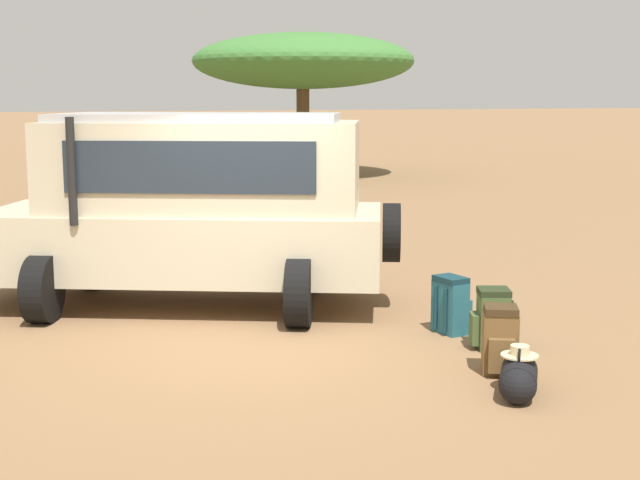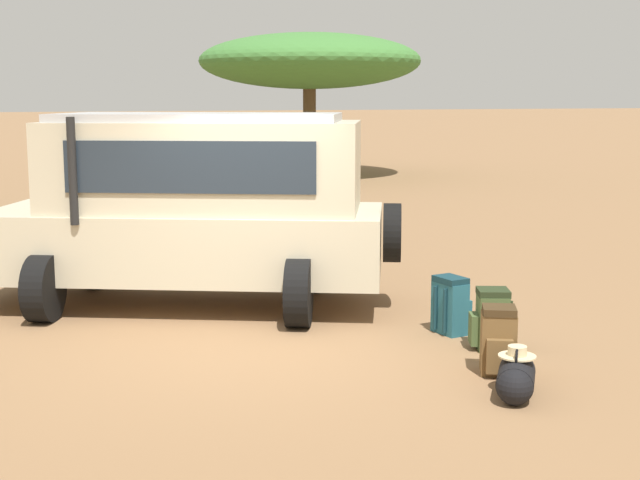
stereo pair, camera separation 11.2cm
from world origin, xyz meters
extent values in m
plane|color=olive|center=(0.00, 0.00, 0.00)|extent=(320.00, 320.00, 0.00)
cube|color=beige|center=(-0.10, 2.14, 0.82)|extent=(5.22, 3.97, 0.84)
cube|color=beige|center=(0.12, 2.03, 1.79)|extent=(4.21, 3.36, 1.10)
cube|color=#232D38|center=(-1.22, 2.74, 1.74)|extent=(0.78, 1.41, 0.77)
cube|color=#232D38|center=(-0.30, 1.23, 1.84)|extent=(2.62, 1.41, 0.60)
cube|color=#232D38|center=(0.55, 2.82, 1.84)|extent=(2.62, 1.41, 0.60)
cube|color=#B7B7B7|center=(0.08, 2.05, 2.39)|extent=(3.83, 3.11, 0.10)
cylinder|color=black|center=(-1.52, 1.80, 1.79)|extent=(0.10, 0.10, 1.25)
cylinder|color=black|center=(-1.89, 1.99, 0.40)|extent=(0.62, 0.84, 0.80)
cylinder|color=black|center=(-0.99, 3.71, 0.40)|extent=(0.62, 0.84, 0.80)
cylinder|color=black|center=(0.79, 0.58, 0.40)|extent=(0.62, 0.84, 0.80)
cylinder|color=black|center=(1.70, 2.29, 0.40)|extent=(0.62, 0.84, 0.80)
cylinder|color=black|center=(2.19, 0.93, 0.97)|extent=(0.54, 0.75, 0.74)
cube|color=brown|center=(1.89, -1.83, 0.30)|extent=(0.44, 0.43, 0.60)
cube|color=brown|center=(1.80, -2.00, 0.22)|extent=(0.25, 0.19, 0.33)
cube|color=#3A2A16|center=(1.89, -1.83, 0.63)|extent=(0.43, 0.43, 0.07)
cylinder|color=#3A2A16|center=(2.04, -1.72, 0.30)|extent=(0.04, 0.04, 0.51)
cylinder|color=#3A2A16|center=(1.91, -1.65, 0.30)|extent=(0.04, 0.04, 0.51)
cube|color=#42562D|center=(2.32, -1.10, 0.29)|extent=(0.42, 0.44, 0.58)
cube|color=#42562D|center=(2.14, -1.02, 0.22)|extent=(0.18, 0.27, 0.32)
cube|color=#242F19|center=(2.32, -1.10, 0.61)|extent=(0.43, 0.43, 0.07)
cylinder|color=#242F19|center=(2.44, -1.25, 0.29)|extent=(0.04, 0.04, 0.50)
cylinder|color=#242F19|center=(2.51, -1.10, 0.29)|extent=(0.04, 0.04, 0.50)
cube|color=#235B6B|center=(2.25, -0.37, 0.29)|extent=(0.28, 0.42, 0.59)
cube|color=#235B6B|center=(2.41, -0.35, 0.22)|extent=(0.11, 0.30, 0.32)
cube|color=#13323A|center=(2.25, -0.37, 0.62)|extent=(0.29, 0.40, 0.07)
cylinder|color=#13323A|center=(2.10, -0.30, 0.29)|extent=(0.04, 0.04, 0.50)
cylinder|color=#13323A|center=(2.12, -0.47, 0.29)|extent=(0.04, 0.04, 0.50)
cylinder|color=black|center=(1.66, -2.45, 0.16)|extent=(0.57, 0.59, 0.33)
sphere|color=black|center=(1.82, -2.25, 0.16)|extent=(0.32, 0.32, 0.32)
sphere|color=black|center=(1.51, -2.64, 0.16)|extent=(0.32, 0.32, 0.32)
torus|color=black|center=(1.66, -2.45, 0.35)|extent=(0.12, 0.14, 0.16)
cylinder|color=beige|center=(1.72, -2.37, 0.34)|extent=(0.34, 0.34, 0.02)
cylinder|color=beige|center=(1.72, -2.37, 0.39)|extent=(0.17, 0.17, 0.09)
cylinder|color=brown|center=(8.66, 19.15, 1.52)|extent=(0.43, 0.43, 3.04)
ellipsoid|color=#3D7533|center=(8.66, 19.15, 3.82)|extent=(7.32, 7.72, 1.84)
camera|label=1|loc=(-3.06, -8.72, 2.64)|focal=50.00mm
camera|label=2|loc=(-2.95, -8.76, 2.64)|focal=50.00mm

